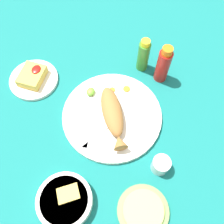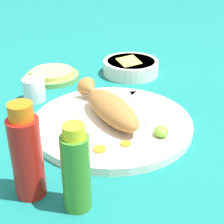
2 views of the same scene
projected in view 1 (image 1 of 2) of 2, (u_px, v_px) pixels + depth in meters
name	position (u px, v px, depth m)	size (l,w,h in m)	color
ground_plane	(112.00, 117.00, 0.92)	(4.00, 4.00, 0.00)	#146B66
main_plate	(112.00, 116.00, 0.91)	(0.36, 0.36, 0.02)	white
fried_fish	(113.00, 115.00, 0.87)	(0.24, 0.17, 0.06)	#996633
fork_near	(99.00, 135.00, 0.86)	(0.17, 0.10, 0.00)	silver
fork_far	(89.00, 127.00, 0.88)	(0.18, 0.04, 0.00)	silver
carrot_slice_near	(127.00, 89.00, 0.95)	(0.03, 0.03, 0.00)	orange
carrot_slice_mid	(112.00, 90.00, 0.95)	(0.02, 0.02, 0.00)	orange
lime_wedge_main	(91.00, 92.00, 0.94)	(0.04, 0.03, 0.02)	#6BB233
hot_sauce_bottle_red	(163.00, 65.00, 0.93)	(0.05, 0.05, 0.17)	#B21914
hot_sauce_bottle_green	(143.00, 55.00, 0.96)	(0.05, 0.05, 0.15)	#3D8428
salt_cup	(160.00, 165.00, 0.81)	(0.06, 0.06, 0.06)	silver
side_plate_fries	(34.00, 80.00, 0.99)	(0.19, 0.19, 0.01)	white
fries_pile	(32.00, 76.00, 0.96)	(0.10, 0.09, 0.04)	gold
guacamole_bowl	(65.00, 201.00, 0.76)	(0.17, 0.17, 0.06)	white
tortilla_plate	(143.00, 211.00, 0.76)	(0.16, 0.16, 0.01)	#6B9E4C
tortilla_stack	(143.00, 210.00, 0.75)	(0.12, 0.12, 0.01)	#E0C666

